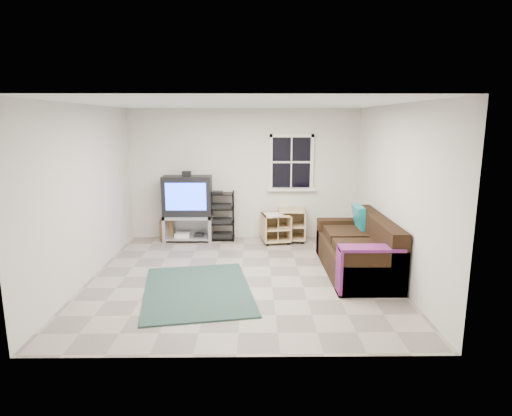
{
  "coord_description": "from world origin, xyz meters",
  "views": [
    {
      "loc": [
        0.16,
        -6.26,
        2.36
      ],
      "look_at": [
        0.22,
        0.4,
        1.0
      ],
      "focal_mm": 30.0,
      "sensor_mm": 36.0,
      "label": 1
    }
  ],
  "objects_px": {
    "side_table_right": "(275,226)",
    "tv_unit": "(188,203)",
    "sofa": "(359,251)",
    "av_rack": "(222,219)",
    "side_table_left": "(291,223)"
  },
  "relations": [
    {
      "from": "tv_unit",
      "to": "side_table_right",
      "type": "bearing_deg",
      "value": -4.34
    },
    {
      "from": "side_table_right",
      "to": "tv_unit",
      "type": "bearing_deg",
      "value": 175.66
    },
    {
      "from": "av_rack",
      "to": "side_table_right",
      "type": "xyz_separation_m",
      "value": [
        1.06,
        -0.19,
        -0.09
      ]
    },
    {
      "from": "side_table_left",
      "to": "sofa",
      "type": "relative_size",
      "value": 0.3
    },
    {
      "from": "side_table_left",
      "to": "sofa",
      "type": "bearing_deg",
      "value": -64.21
    },
    {
      "from": "side_table_left",
      "to": "av_rack",
      "type": "bearing_deg",
      "value": 178.02
    },
    {
      "from": "tv_unit",
      "to": "side_table_right",
      "type": "distance_m",
      "value": 1.79
    },
    {
      "from": "tv_unit",
      "to": "sofa",
      "type": "xyz_separation_m",
      "value": [
        2.96,
        -1.84,
        -0.43
      ]
    },
    {
      "from": "sofa",
      "to": "av_rack",
      "type": "bearing_deg",
      "value": 140.27
    },
    {
      "from": "side_table_left",
      "to": "side_table_right",
      "type": "xyz_separation_m",
      "value": [
        -0.33,
        -0.14,
        -0.01
      ]
    },
    {
      "from": "tv_unit",
      "to": "sofa",
      "type": "height_order",
      "value": "tv_unit"
    },
    {
      "from": "side_table_left",
      "to": "side_table_right",
      "type": "relative_size",
      "value": 1.06
    },
    {
      "from": "tv_unit",
      "to": "sofa",
      "type": "relative_size",
      "value": 0.66
    },
    {
      "from": "tv_unit",
      "to": "sofa",
      "type": "distance_m",
      "value": 3.51
    },
    {
      "from": "side_table_right",
      "to": "av_rack",
      "type": "bearing_deg",
      "value": 169.7
    }
  ]
}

